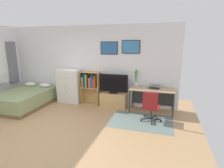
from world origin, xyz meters
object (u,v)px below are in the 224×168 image
object	(u,v)px
computer_mouse	(163,89)
wine_glass	(138,84)
desk	(152,92)
bamboo_vase	(136,78)
bed	(24,98)
office_chair	(151,106)
dresser	(69,86)
tv_stand	(114,100)
television	(113,84)
laptop	(154,86)
bookshelf	(90,84)

from	to	relation	value
computer_mouse	wine_glass	world-z (taller)	wine_glass
desk	bamboo_vase	xyz separation A→B (m)	(-0.54, 0.12, 0.41)
bed	computer_mouse	world-z (taller)	computer_mouse
office_chair	computer_mouse	distance (m)	0.83
dresser	bed	bearing A→B (deg)	-148.41
computer_mouse	bamboo_vase	distance (m)	0.92
tv_stand	television	bearing A→B (deg)	-90.00
dresser	wine_glass	world-z (taller)	dresser
tv_stand	desk	world-z (taller)	desk
tv_stand	wine_glass	distance (m)	1.04
laptop	wine_glass	bearing A→B (deg)	-161.36
computer_mouse	bamboo_vase	size ratio (longest dim) A/B	0.20
desk	computer_mouse	size ratio (longest dim) A/B	12.89
computer_mouse	bamboo_vase	world-z (taller)	bamboo_vase
tv_stand	wine_glass	world-z (taller)	wine_glass
dresser	laptop	bearing A→B (deg)	0.64
bed	dresser	distance (m)	1.57
office_chair	computer_mouse	xyz separation A→B (m)	(0.28, 0.72, 0.30)
dresser	office_chair	xyz separation A→B (m)	(2.95, -0.83, -0.15)
bamboo_vase	laptop	bearing A→B (deg)	-8.49
tv_stand	bamboo_vase	world-z (taller)	bamboo_vase
laptop	wine_glass	size ratio (longest dim) A/B	2.19
bed	tv_stand	world-z (taller)	bed
tv_stand	office_chair	size ratio (longest dim) A/B	1.01
bed	bookshelf	size ratio (longest dim) A/B	1.82
office_chair	dresser	bearing A→B (deg)	171.55
television	desk	world-z (taller)	television
television	office_chair	size ratio (longest dim) A/B	1.13
television	wine_glass	xyz separation A→B (m)	(0.82, -0.10, 0.07)
tv_stand	bamboo_vase	xyz separation A→B (m)	(0.72, 0.11, 0.77)
bookshelf	office_chair	size ratio (longest dim) A/B	1.33
dresser	computer_mouse	bearing A→B (deg)	-1.94
bed	television	distance (m)	3.11
office_chair	laptop	bearing A→B (deg)	95.99
desk	bamboo_vase	size ratio (longest dim) A/B	2.52
wine_glass	television	bearing A→B (deg)	173.25
laptop	bed	bearing A→B (deg)	-165.58
tv_stand	desk	xyz separation A→B (m)	(1.26, -0.02, 0.37)
bookshelf	bamboo_vase	bearing A→B (deg)	2.23
wine_glass	office_chair	bearing A→B (deg)	-56.47
office_chair	bookshelf	bearing A→B (deg)	165.10
bed	desk	distance (m)	4.31
tv_stand	wine_glass	bearing A→B (deg)	-8.29
office_chair	computer_mouse	bearing A→B (deg)	76.32
bookshelf	bed	bearing A→B (deg)	-157.37
bed	laptop	bearing A→B (deg)	9.56
bed	dresser	bearing A→B (deg)	30.07
bookshelf	tv_stand	world-z (taller)	bookshelf
desk	computer_mouse	world-z (taller)	computer_mouse
bed	bamboo_vase	bearing A→B (deg)	12.62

